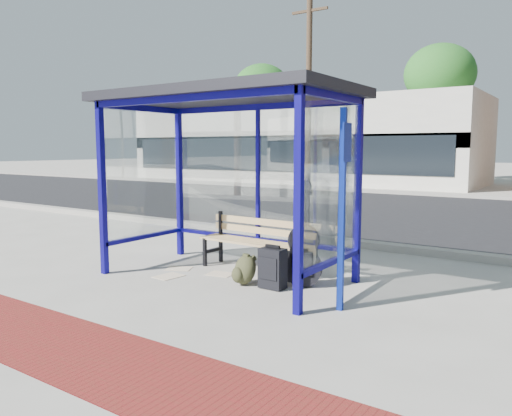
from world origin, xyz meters
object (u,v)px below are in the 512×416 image
Objects in this scene: guitar_bag at (304,250)px; backpack at (244,270)px; bench at (255,239)px; suitcase at (272,268)px.

backpack is at bearing -170.57° from guitar_bag.
bench is 1.33× the size of guitar_bag.
backpack is (-0.39, -0.05, -0.07)m from suitcase.
backpack is at bearing -171.13° from suitcase.
bench reaches higher than suitcase.
suitcase is 0.39m from backpack.
guitar_bag reaches higher than suitcase.
guitar_bag is at bearing 46.75° from backpack.
suitcase reaches higher than backpack.
suitcase is at bearing -40.13° from bench.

